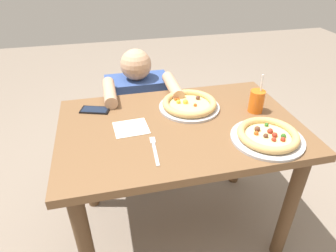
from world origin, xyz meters
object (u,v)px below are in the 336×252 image
object	(u,v)px
drink_cup_colored	(257,101)
cell_phone	(95,110)
pizza_near	(268,136)
diner_seated	(140,123)
fork	(155,149)
pizza_far	(189,104)

from	to	relation	value
drink_cup_colored	cell_phone	distance (m)	0.84
pizza_near	diner_seated	xyz separation A→B (m)	(-0.48, 0.80, -0.35)
fork	cell_phone	size ratio (longest dim) A/B	1.22
fork	diner_seated	size ratio (longest dim) A/B	0.21
pizza_near	cell_phone	bearing A→B (deg)	149.39
pizza_near	fork	size ratio (longest dim) A/B	1.61
pizza_far	cell_phone	bearing A→B (deg)	170.39
pizza_near	cell_phone	world-z (taller)	pizza_near
fork	cell_phone	bearing A→B (deg)	121.11
drink_cup_colored	diner_seated	xyz separation A→B (m)	(-0.55, 0.55, -0.39)
drink_cup_colored	cell_phone	xyz separation A→B (m)	(-0.82, 0.19, -0.05)
drink_cup_colored	pizza_near	bearing A→B (deg)	-105.18
pizza_near	diner_seated	distance (m)	1.00
diner_seated	pizza_near	bearing A→B (deg)	-58.93
drink_cup_colored	diner_seated	size ratio (longest dim) A/B	0.22
diner_seated	cell_phone	bearing A→B (deg)	-127.49
diner_seated	drink_cup_colored	bearing A→B (deg)	-44.92
fork	pizza_near	bearing A→B (deg)	-4.80
pizza_near	cell_phone	xyz separation A→B (m)	(-0.75, 0.44, -0.02)
drink_cup_colored	fork	xyz separation A→B (m)	(-0.58, -0.21, -0.06)
drink_cup_colored	pizza_far	bearing A→B (deg)	161.33
pizza_near	fork	bearing A→B (deg)	175.20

